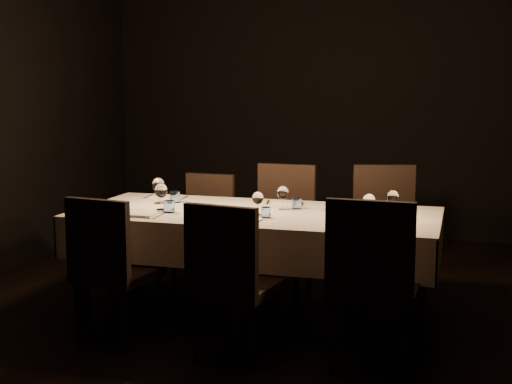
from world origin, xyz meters
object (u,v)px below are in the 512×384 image
(chair_far_center, at_px, (282,222))
(chair_far_right, at_px, (386,225))
(chair_far_left, at_px, (206,222))
(chair_near_left, at_px, (109,263))
(chair_near_center, at_px, (230,275))
(chair_near_right, at_px, (372,278))
(dining_table, at_px, (256,222))

(chair_far_center, height_order, chair_far_right, chair_far_right)
(chair_far_right, bearing_deg, chair_far_left, 165.04)
(chair_near_left, relative_size, chair_near_center, 0.98)
(chair_near_right, distance_m, chair_far_right, 1.59)
(chair_near_center, bearing_deg, chair_far_left, -55.94)
(chair_far_left, bearing_deg, dining_table, -47.40)
(dining_table, height_order, chair_near_right, chair_near_right)
(chair_far_left, bearing_deg, chair_near_left, -89.79)
(chair_near_center, xyz_separation_m, chair_far_left, (-0.76, 1.65, -0.03))
(chair_near_center, distance_m, chair_far_center, 1.58)
(chair_near_left, distance_m, chair_far_right, 2.22)
(chair_near_right, relative_size, chair_far_right, 1.01)
(chair_near_right, distance_m, chair_far_center, 1.77)
(dining_table, relative_size, chair_near_left, 2.66)
(chair_near_center, height_order, chair_far_left, chair_near_center)
(chair_near_center, distance_m, chair_far_left, 1.81)
(chair_near_right, bearing_deg, chair_near_center, 6.75)
(dining_table, height_order, chair_near_center, chair_near_center)
(chair_near_center, height_order, chair_far_right, chair_far_right)
(chair_far_left, xyz_separation_m, chair_far_right, (1.49, 0.01, 0.06))
(chair_near_center, bearing_deg, chair_far_center, -77.76)
(dining_table, relative_size, chair_near_center, 2.62)
(dining_table, distance_m, chair_far_right, 1.17)
(chair_near_left, bearing_deg, chair_far_left, -84.42)
(chair_near_right, bearing_deg, chair_far_center, -56.82)
(dining_table, distance_m, chair_near_center, 0.85)
(chair_far_center, bearing_deg, chair_far_left, 176.82)
(chair_far_left, xyz_separation_m, chair_far_center, (0.68, -0.06, 0.05))
(chair_far_left, bearing_deg, chair_far_right, 3.29)
(chair_near_left, height_order, chair_far_left, chair_near_left)
(dining_table, height_order, chair_far_center, chair_far_center)
(chair_near_left, height_order, chair_far_center, chair_far_center)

